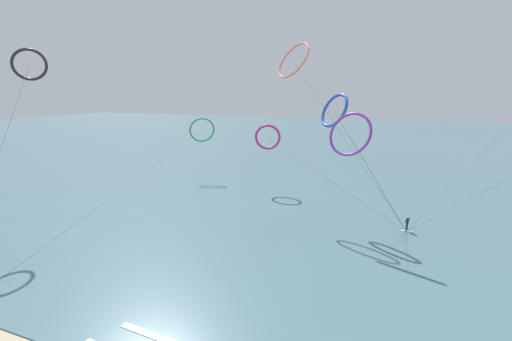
% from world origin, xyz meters
% --- Properties ---
extents(sea_water, '(400.00, 200.00, 0.08)m').
position_xyz_m(sea_water, '(0.00, 104.55, 0.04)').
color(sea_water, '#476B75').
rests_on(sea_water, ground).
extents(surfer_ivory, '(1.40, 0.68, 1.70)m').
position_xyz_m(surfer_ivory, '(13.14, 31.33, 0.82)').
color(surfer_ivory, silver).
rests_on(surfer_ivory, ground).
extents(kite_violet, '(8.96, 4.37, 12.97)m').
position_xyz_m(kite_violet, '(6.77, 28.86, 10.72)').
color(kite_violet, purple).
rests_on(kite_violet, ground).
extents(kite_charcoal, '(4.39, 13.14, 19.68)m').
position_xyz_m(kite_charcoal, '(-27.15, 20.34, 17.89)').
color(kite_charcoal, black).
rests_on(kite_charcoal, ground).
extents(kite_magenta, '(22.11, 12.17, 10.24)m').
position_xyz_m(kite_magenta, '(-6.90, 42.45, 8.21)').
color(kite_magenta, '#CC288E').
rests_on(kite_magenta, ground).
extents(kite_emerald, '(4.96, 38.93, 10.64)m').
position_xyz_m(kite_emerald, '(-20.28, 45.50, 8.54)').
color(kite_emerald, '#199351').
rests_on(kite_emerald, ground).
extents(kite_coral, '(17.85, 8.74, 21.28)m').
position_xyz_m(kite_coral, '(-1.67, 37.23, 18.94)').
color(kite_coral, '#EA7260').
rests_on(kite_coral, ground).
extents(kite_cobalt, '(11.13, 4.94, 14.91)m').
position_xyz_m(kite_cobalt, '(4.30, 33.94, 12.85)').
color(kite_cobalt, '#2647B7').
rests_on(kite_cobalt, ground).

